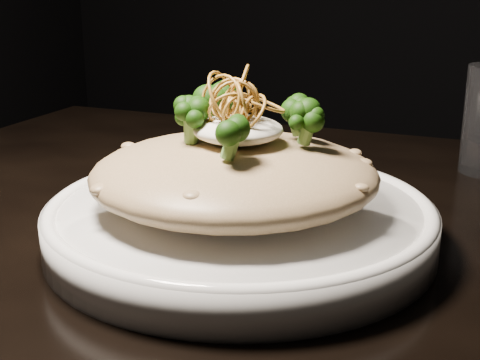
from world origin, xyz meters
name	(u,v)px	position (x,y,z in m)	size (l,w,h in m)	color
table	(327,322)	(0.00, 0.00, 0.67)	(1.10, 0.80, 0.75)	black
plate	(240,223)	(-0.07, -0.04, 0.77)	(0.32, 0.32, 0.03)	white
risotto	(234,174)	(-0.07, -0.04, 0.81)	(0.24, 0.24, 0.05)	brown
broccoli	(247,113)	(-0.06, -0.04, 0.86)	(0.13, 0.13, 0.05)	black
cheese	(238,130)	(-0.07, -0.04, 0.85)	(0.07, 0.07, 0.02)	silver
shallots	(239,94)	(-0.07, -0.04, 0.88)	(0.06, 0.06, 0.04)	olive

